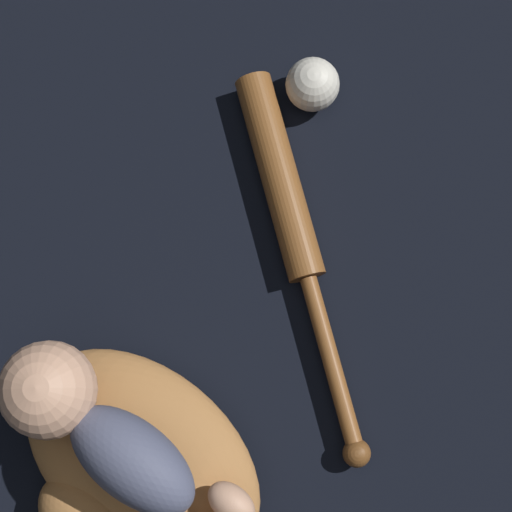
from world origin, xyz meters
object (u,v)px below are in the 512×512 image
object	(u,v)px
baby_figure	(99,430)
baseball_bat	(290,215)
baseball_glove	(136,466)
baseball	(313,84)

from	to	relation	value
baby_figure	baseball_bat	bearing A→B (deg)	-69.96
baseball_glove	baseball	distance (m)	0.56
baseball_bat	baby_figure	bearing A→B (deg)	110.04
baseball_glove	baby_figure	xyz separation A→B (m)	(0.06, 0.00, 0.09)
baseball_bat	baseball	world-z (taller)	baseball
baseball_bat	baseball_glove	bearing A→B (deg)	118.04
baseball_bat	baseball	size ratio (longest dim) A/B	7.07
baseball_glove	baseball	xyz separation A→B (m)	(0.32, -0.46, -0.00)
baseball_glove	baseball_bat	xyz separation A→B (m)	(0.18, -0.34, -0.02)
baby_figure	baseball	world-z (taller)	baby_figure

